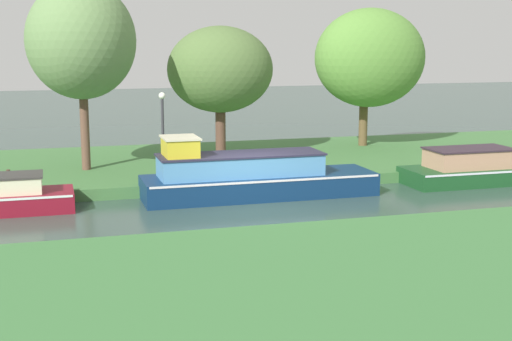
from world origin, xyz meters
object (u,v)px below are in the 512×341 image
willow_tree_left (81,41)px  mooring_post_near (9,180)px  willow_tree_centre (220,70)px  navy_barge (250,177)px  willow_tree_right (370,58)px  forest_cruiser (472,169)px  lamp_post (163,125)px

willow_tree_left → mooring_post_near: bearing=-129.0°
willow_tree_centre → navy_barge: bearing=-94.8°
navy_barge → willow_tree_left: bearing=137.8°
willow_tree_left → willow_tree_right: 13.08m
forest_cruiser → willow_tree_right: bearing=97.4°
mooring_post_near → willow_tree_centre: bearing=31.3°
willow_tree_centre → lamp_post: size_ratio=1.79×
navy_barge → lamp_post: lamp_post is taller
willow_tree_centre → lamp_post: 5.56m
willow_tree_right → lamp_post: willow_tree_right is taller
willow_tree_centre → forest_cruiser: bearing=-38.8°
willow_tree_centre → willow_tree_right: (7.13, 0.64, 0.43)m
mooring_post_near → forest_cruiser: bearing=-4.9°
navy_barge → forest_cruiser: size_ratio=1.54×
forest_cruiser → lamp_post: bearing=168.8°
forest_cruiser → mooring_post_near: forest_cruiser is taller
forest_cruiser → lamp_post: 11.53m
lamp_post → forest_cruiser: bearing=-11.2°
willow_tree_right → lamp_post: (-10.26, -4.90, -2.16)m
navy_barge → mooring_post_near: bearing=169.8°
willow_tree_centre → willow_tree_right: bearing=5.1°
navy_barge → lamp_post: bearing=139.5°
forest_cruiser → willow_tree_left: willow_tree_left is taller
navy_barge → willow_tree_right: willow_tree_right is taller
navy_barge → willow_tree_left: (-5.16, 4.67, 4.52)m
forest_cruiser → mooring_post_near: (-16.38, 1.41, 0.20)m
forest_cruiser → willow_tree_centre: (-8.05, 6.47, 3.49)m
willow_tree_left → lamp_post: size_ratio=2.30×
forest_cruiser → willow_tree_centre: bearing=141.2°
forest_cruiser → navy_barge: bearing=180.0°
lamp_post → mooring_post_near: size_ratio=4.41×
willow_tree_centre → willow_tree_left: bearing=-162.4°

